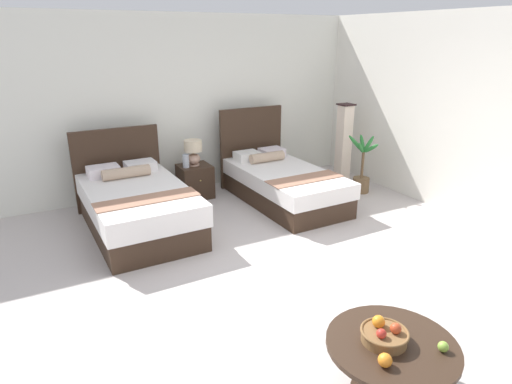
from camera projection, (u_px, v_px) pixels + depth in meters
ground_plane at (287, 274)px, 4.80m from camera, size 9.76×10.16×0.02m
wall_back at (180, 105)px, 7.05m from camera, size 9.76×0.12×2.77m
wall_side_right at (465, 117)px, 6.03m from camera, size 0.12×5.76×2.77m
bed_near_window at (137, 206)px, 5.79m from camera, size 1.27×2.11×1.19m
bed_near_corner at (282, 182)px, 6.81m from camera, size 1.17×2.18×1.32m
nightstand at (195, 181)px, 6.99m from camera, size 0.49×0.48×0.52m
table_lamp at (193, 151)px, 6.84m from camera, size 0.28×0.28×0.40m
vase at (186, 161)px, 6.77m from camera, size 0.10×0.10×0.21m
coffee_table at (391, 357)px, 3.08m from camera, size 0.91×0.91×0.45m
fruit_bowl at (384, 334)px, 3.04m from camera, size 0.33×0.33×0.16m
loose_apple at (443, 347)px, 2.95m from camera, size 0.07×0.07×0.07m
loose_orange at (385, 360)px, 2.81m from camera, size 0.09×0.09×0.09m
floor_lamp_corner at (344, 144)px, 7.60m from camera, size 0.24×0.24×1.36m
potted_palm at (361, 175)px, 7.20m from camera, size 0.49×0.47×0.97m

